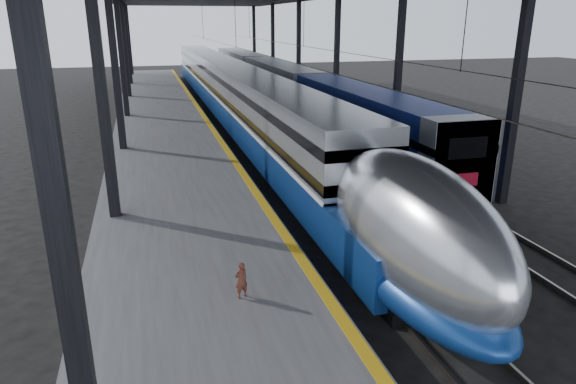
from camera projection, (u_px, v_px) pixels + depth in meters
name	position (u px, v px, depth m)	size (l,w,h in m)	color
ground	(325.00, 289.00, 14.63)	(160.00, 160.00, 0.00)	black
platform	(165.00, 135.00, 31.87)	(6.00, 80.00, 1.00)	#4C4C4F
yellow_strip	(210.00, 125.00, 32.41)	(0.30, 80.00, 0.01)	gold
rails	(289.00, 135.00, 34.02)	(6.52, 80.00, 0.16)	slate
tgv_train	(234.00, 95.00, 38.69)	(2.89, 65.20, 4.15)	silver
second_train	(282.00, 86.00, 44.41)	(2.75, 56.05, 3.79)	navy
child	(241.00, 280.00, 12.12)	(0.33, 0.22, 0.91)	#53261B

